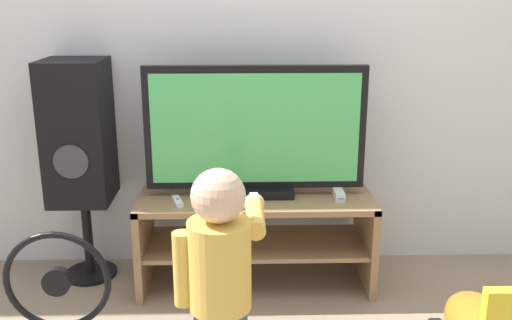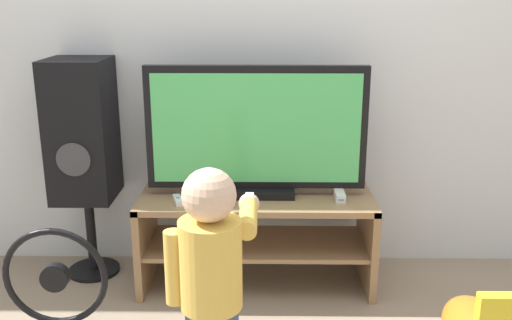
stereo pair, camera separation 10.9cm
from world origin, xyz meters
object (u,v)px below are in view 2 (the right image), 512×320
object	(u,v)px
remote_primary	(178,200)
speaker_tower	(82,135)
floor_fan	(57,294)
game_console	(339,194)
television	(256,133)
child	(212,265)

from	to	relation	value
remote_primary	speaker_tower	world-z (taller)	speaker_tower
speaker_tower	floor_fan	bearing A→B (deg)	-85.50
game_console	speaker_tower	bearing A→B (deg)	174.35
television	speaker_tower	size ratio (longest dim) A/B	0.94
speaker_tower	floor_fan	distance (m)	0.86
child	speaker_tower	bearing A→B (deg)	127.76
television	child	xyz separation A→B (m)	(-0.15, -0.88, -0.28)
floor_fan	remote_primary	bearing A→B (deg)	46.39
child	floor_fan	bearing A→B (deg)	157.74
child	speaker_tower	distance (m)	1.23
game_console	floor_fan	bearing A→B (deg)	-156.47
game_console	speaker_tower	world-z (taller)	speaker_tower
television	child	size ratio (longest dim) A/B	1.22
floor_fan	speaker_tower	bearing A→B (deg)	94.50
television	remote_primary	xyz separation A→B (m)	(-0.38, -0.12, -0.31)
television	floor_fan	world-z (taller)	television
television	speaker_tower	xyz separation A→B (m)	(-0.89, 0.08, -0.03)
game_console	remote_primary	xyz separation A→B (m)	(-0.80, -0.07, -0.01)
child	floor_fan	world-z (taller)	child
floor_fan	child	bearing A→B (deg)	-22.26
television	child	world-z (taller)	television
remote_primary	speaker_tower	size ratio (longest dim) A/B	0.12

